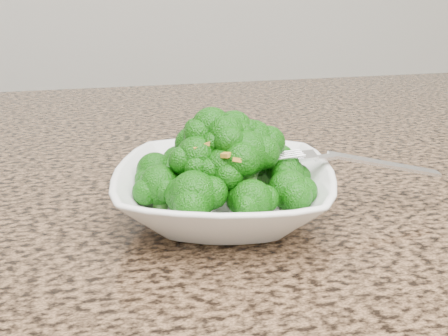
{
  "coord_description": "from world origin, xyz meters",
  "views": [
    {
      "loc": [
        -0.04,
        -0.29,
        1.13
      ],
      "look_at": [
        0.06,
        0.19,
        0.95
      ],
      "focal_mm": 45.0,
      "sensor_mm": 36.0,
      "label": 1
    }
  ],
  "objects": [
    {
      "name": "broccoli_pile",
      "position": [
        0.06,
        0.19,
        0.99
      ],
      "size": [
        0.18,
        0.18,
        0.07
      ],
      "primitive_type": null,
      "color": "#13610B",
      "rests_on": "bowl"
    },
    {
      "name": "fork",
      "position": [
        0.16,
        0.18,
        0.96
      ],
      "size": [
        0.19,
        0.05,
        0.01
      ],
      "primitive_type": null,
      "rotation": [
        0.0,
        0.0,
        -0.12
      ],
      "color": "silver",
      "rests_on": "bowl"
    },
    {
      "name": "granite_counter",
      "position": [
        0.0,
        0.3,
        0.89
      ],
      "size": [
        1.64,
        1.04,
        0.03
      ],
      "primitive_type": "cube",
      "color": "brown",
      "rests_on": "cabinet"
    },
    {
      "name": "garlic_topping",
      "position": [
        0.06,
        0.19,
        1.02
      ],
      "size": [
        0.11,
        0.11,
        0.01
      ],
      "primitive_type": null,
      "color": "gold",
      "rests_on": "broccoli_pile"
    },
    {
      "name": "bowl",
      "position": [
        0.06,
        0.19,
        0.92
      ],
      "size": [
        0.25,
        0.25,
        0.05
      ],
      "primitive_type": "imported",
      "rotation": [
        0.0,
        0.0,
        -0.24
      ],
      "color": "white",
      "rests_on": "granite_counter"
    }
  ]
}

